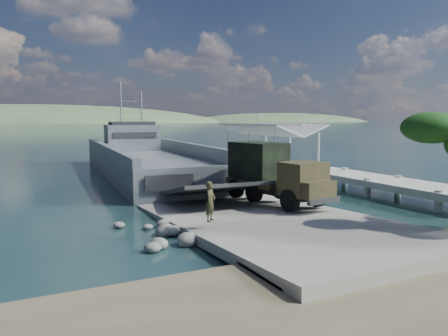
# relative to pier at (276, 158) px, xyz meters

# --- Properties ---
(ground) EXTENTS (1400.00, 1400.00, 0.00)m
(ground) POSITION_rel_pier_xyz_m (-13.00, -18.77, -1.60)
(ground) COLOR #153334
(ground) RESTS_ON ground
(boat_ramp) EXTENTS (10.00, 18.00, 0.50)m
(boat_ramp) POSITION_rel_pier_xyz_m (-13.00, -19.77, -1.35)
(boat_ramp) COLOR gray
(boat_ramp) RESTS_ON ground
(shoreline_rocks) EXTENTS (3.20, 5.60, 0.90)m
(shoreline_rocks) POSITION_rel_pier_xyz_m (-19.20, -18.27, -1.60)
(shoreline_rocks) COLOR #5F5F5C
(shoreline_rocks) RESTS_ON ground
(distant_headlands) EXTENTS (1000.00, 240.00, 48.00)m
(distant_headlands) POSITION_rel_pier_xyz_m (37.00, 541.23, -1.60)
(distant_headlands) COLOR #3E5C3A
(distant_headlands) RESTS_ON ground
(pier) EXTENTS (6.40, 44.00, 6.10)m
(pier) POSITION_rel_pier_xyz_m (0.00, 0.00, 0.00)
(pier) COLOR gray
(pier) RESTS_ON ground
(landing_craft) EXTENTS (12.01, 38.05, 11.14)m
(landing_craft) POSITION_rel_pier_xyz_m (-12.16, 4.86, -0.69)
(landing_craft) COLOR #484F55
(landing_craft) RESTS_ON ground
(military_truck) EXTENTS (3.60, 8.33, 3.74)m
(military_truck) POSITION_rel_pier_xyz_m (-10.41, -15.37, 0.76)
(military_truck) COLOR black
(military_truck) RESTS_ON boat_ramp
(soldier) EXTENTS (0.83, 0.82, 1.92)m
(soldier) POSITION_rel_pier_xyz_m (-16.89, -19.98, -0.14)
(soldier) COLOR #25321C
(soldier) RESTS_ON boat_ramp
(sailboat_near) EXTENTS (1.93, 5.65, 6.78)m
(sailboat_near) POSITION_rel_pier_xyz_m (7.28, 15.78, -1.24)
(sailboat_near) COLOR silver
(sailboat_near) RESTS_ON ground
(sailboat_far) EXTENTS (3.14, 5.41, 6.33)m
(sailboat_far) POSITION_rel_pier_xyz_m (2.96, 17.08, -1.26)
(sailboat_far) COLOR silver
(sailboat_far) RESTS_ON ground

